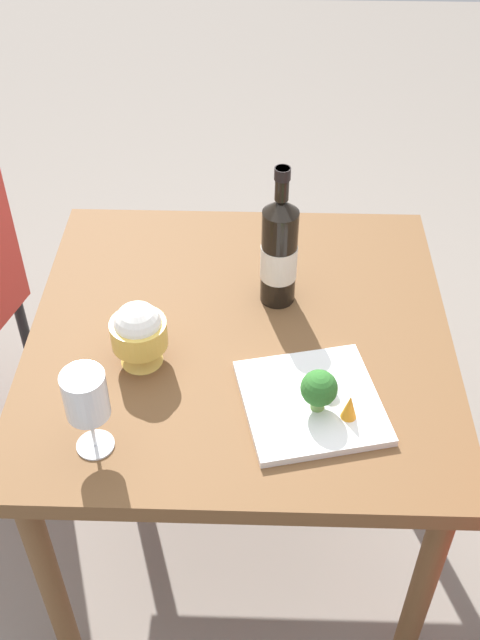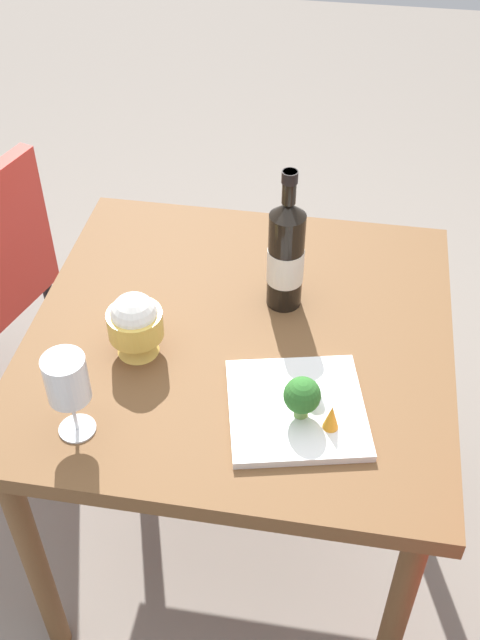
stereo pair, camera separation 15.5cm
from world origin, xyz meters
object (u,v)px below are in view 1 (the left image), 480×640
wine_glass (86,397)px  rice_bowl (139,333)px  wine_bottle (279,251)px  serving_plate (311,402)px  broccoli_floret (319,389)px  carrot_garnish_left (350,407)px

wine_glass → rice_bowl: 0.23m
wine_bottle → rice_bowl: wine_bottle is taller
wine_glass → serving_plate: wine_glass is taller
serving_plate → broccoli_floret: bearing=115.4°
wine_bottle → broccoli_floret: (-0.07, 0.33, -0.06)m
serving_plate → carrot_garnish_left: carrot_garnish_left is taller
wine_glass → broccoli_floret: (-0.40, -0.09, -0.06)m
rice_bowl → broccoli_floret: size_ratio=1.65×
serving_plate → carrot_garnish_left: size_ratio=5.57×
rice_bowl → carrot_garnish_left: (-0.40, 0.15, -0.03)m
serving_plate → carrot_garnish_left: (-0.07, 0.04, 0.03)m
serving_plate → wine_bottle: bearing=-78.6°
broccoli_floret → carrot_garnish_left: (-0.06, 0.02, -0.02)m
carrot_garnish_left → wine_glass: bearing=8.5°
wine_glass → wine_bottle: bearing=-128.2°
wine_bottle → carrot_garnish_left: wine_bottle is taller
rice_bowl → broccoli_floret: (-0.34, 0.13, -0.01)m
broccoli_floret → wine_bottle: bearing=-77.7°
wine_bottle → wine_glass: 0.53m
rice_bowl → serving_plate: bearing=161.9°
wine_glass → serving_plate: size_ratio=0.60×
wine_glass → carrot_garnish_left: bearing=-171.5°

